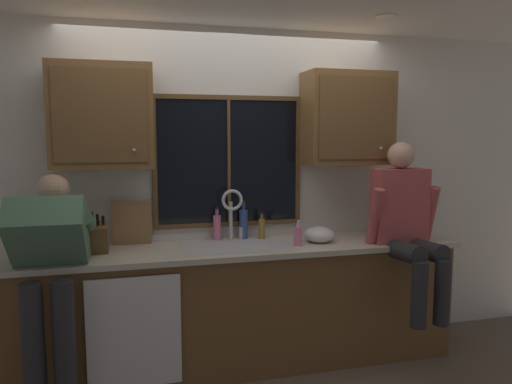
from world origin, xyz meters
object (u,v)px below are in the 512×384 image
person_standing (50,265)px  soap_dispenser (298,236)px  knife_block (99,238)px  mixing_bowl (319,235)px  bottle_amber_small (243,223)px  bottle_tall_clear (217,227)px  bottle_green_glass (262,228)px  person_sitting_on_counter (406,220)px  cutting_board (132,223)px

person_standing → soap_dispenser: size_ratio=7.63×
knife_block → mixing_bowl: size_ratio=1.33×
knife_block → bottle_amber_small: bearing=12.4°
person_standing → bottle_tall_clear: size_ratio=5.87×
knife_block → bottle_amber_small: (1.07, 0.24, 0.01)m
bottle_green_glass → bottle_tall_clear: 0.35m
mixing_bowl → bottle_green_glass: 0.45m
person_sitting_on_counter → soap_dispenser: 0.81m
knife_block → bottle_green_glass: (1.21, 0.19, -0.02)m
person_standing → person_sitting_on_counter: 2.47m
cutting_board → mixing_bowl: size_ratio=1.44×
soap_dispenser → bottle_tall_clear: (-0.55, 0.34, 0.03)m
bottle_amber_small → knife_block: bearing=-167.6°
cutting_board → bottle_green_glass: size_ratio=1.66×
person_sitting_on_counter → cutting_board: 2.03m
mixing_bowl → bottle_tall_clear: (-0.75, 0.26, 0.05)m
person_sitting_on_counter → mixing_bowl: bearing=156.8°
person_standing → knife_block: bearing=45.9°
person_standing → bottle_green_glass: (1.48, 0.47, 0.07)m
mixing_bowl → soap_dispenser: 0.22m
person_standing → mixing_bowl: person_standing is taller
cutting_board → soap_dispenser: size_ratio=1.78×
cutting_board → bottle_tall_clear: 0.64m
mixing_bowl → bottle_tall_clear: bearing=161.0°
mixing_bowl → soap_dispenser: soap_dispenser is taller
knife_block → cutting_board: 0.31m
cutting_board → bottle_amber_small: 0.85m
bottle_tall_clear → bottle_amber_small: 0.21m
person_sitting_on_counter → soap_dispenser: bearing=167.9°
cutting_board → bottle_green_glass: cutting_board is taller
knife_block → bottle_green_glass: 1.23m
soap_dispenser → knife_block: bearing=175.8°
person_standing → bottle_amber_small: 1.45m
cutting_board → bottle_green_glass: 0.99m
bottle_tall_clear → bottle_amber_small: (0.21, 0.00, 0.02)m
person_standing → mixing_bowl: (1.88, 0.26, 0.04)m
soap_dispenser → bottle_tall_clear: size_ratio=0.77×
person_standing → cutting_board: bearing=44.9°
person_standing → soap_dispenser: 1.69m
person_sitting_on_counter → bottle_green_glass: size_ratio=6.04×
bottle_green_glass → bottle_amber_small: bearing=162.2°
cutting_board → soap_dispenser: cutting_board is taller
person_standing → bottle_green_glass: 1.56m
bottle_amber_small → soap_dispenser: bearing=-45.5°
person_standing → bottle_green_glass: bearing=17.7°
bottle_tall_clear → person_sitting_on_counter: bearing=-20.9°
soap_dispenser → bottle_green_glass: bottle_green_glass is taller
knife_block → bottle_amber_small: size_ratio=1.09×
knife_block → bottle_green_glass: size_ratio=1.54×
person_standing → knife_block: size_ratio=4.62×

